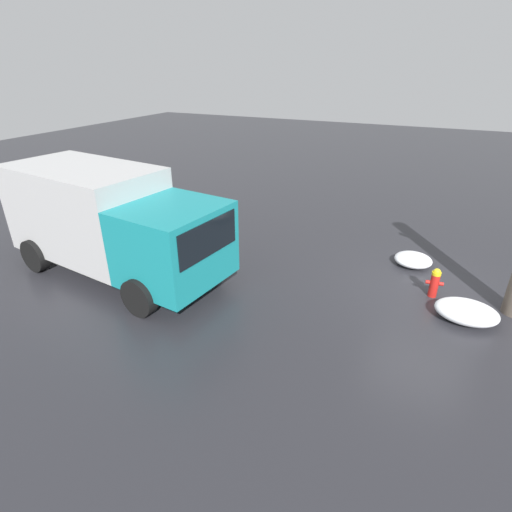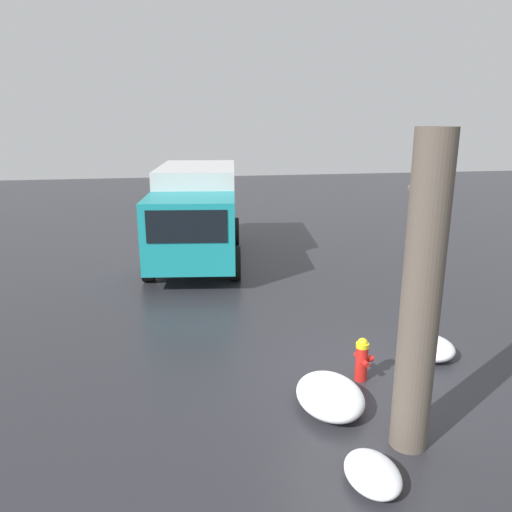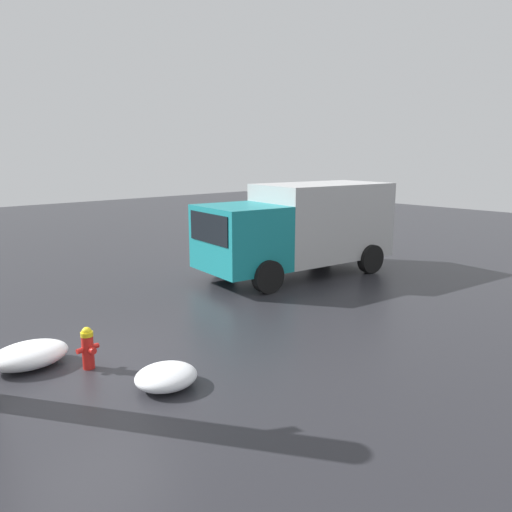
% 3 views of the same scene
% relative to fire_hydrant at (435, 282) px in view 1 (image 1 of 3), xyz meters
% --- Properties ---
extents(ground_plane, '(60.00, 60.00, 0.00)m').
position_rel_fire_hydrant_xyz_m(ground_plane, '(-0.00, 0.01, -0.38)').
color(ground_plane, '#28282D').
extents(fire_hydrant, '(0.41, 0.31, 0.75)m').
position_rel_fire_hydrant_xyz_m(fire_hydrant, '(0.00, 0.00, 0.00)').
color(fire_hydrant, red).
rests_on(fire_hydrant, ground_plane).
extents(delivery_truck, '(6.39, 3.17, 2.76)m').
position_rel_fire_hydrant_xyz_m(delivery_truck, '(7.86, 2.24, 1.12)').
color(delivery_truck, teal).
rests_on(delivery_truck, ground_plane).
extents(snow_pile_curbside, '(1.32, 0.98, 0.42)m').
position_rel_fire_hydrant_xyz_m(snow_pile_curbside, '(-0.73, 0.77, -0.17)').
color(snow_pile_curbside, white).
rests_on(snow_pile_curbside, ground_plane).
extents(snow_pile_by_tree, '(1.01, 0.93, 0.35)m').
position_rel_fire_hydrant_xyz_m(snow_pile_by_tree, '(0.60, -1.51, -0.21)').
color(snow_pile_by_tree, white).
rests_on(snow_pile_by_tree, ground_plane).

